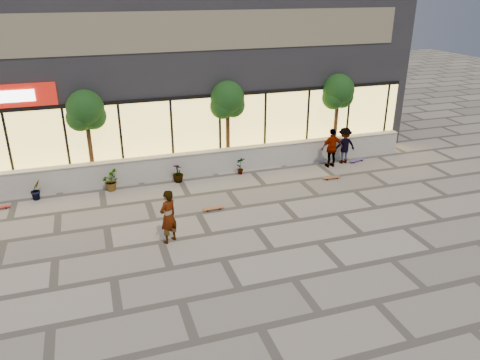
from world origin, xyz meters
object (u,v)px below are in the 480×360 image
object	(u,v)px
tree_mideast	(228,102)
skateboard_right_near	(332,177)
skater_right_near	(332,148)
skateboard_center	(213,208)
skater_center	(168,217)
tree_midwest	(86,113)
skateboard_right_far	(357,160)
skater_right_far	(344,145)
tree_east	(338,94)

from	to	relation	value
tree_mideast	skateboard_right_near	world-z (taller)	tree_mideast
tree_mideast	skateboard_right_near	bearing A→B (deg)	-38.93
skater_right_near	skateboard_right_near	distance (m)	1.73
skateboard_center	skater_center	bearing A→B (deg)	-141.29
tree_midwest	tree_mideast	size ratio (longest dim) A/B	1.00
skater_right_near	skateboard_center	distance (m)	6.92
skater_right_near	skateboard_right_far	xyz separation A→B (m)	(1.49, 0.18, -0.82)
skater_center	skateboard_right_far	world-z (taller)	skater_center
skater_right_far	tree_mideast	bearing A→B (deg)	-13.73
skater_right_near	skateboard_right_near	xyz separation A→B (m)	(-0.68, -1.36, -0.83)
skater_right_near	skateboard_center	bearing A→B (deg)	20.37
skater_right_far	skateboard_right_far	size ratio (longest dim) A/B	1.96
tree_midwest	skateboard_right_near	world-z (taller)	tree_midwest
tree_midwest	skateboard_right_near	xyz separation A→B (m)	(9.76, -3.03, -2.91)
tree_east	skateboard_center	distance (m)	9.06
tree_mideast	skateboard_right_far	world-z (taller)	tree_mideast
skateboard_center	skateboard_right_far	size ratio (longest dim) A/B	0.91
tree_mideast	skater_right_far	world-z (taller)	tree_mideast
skateboard_right_near	skater_right_near	bearing A→B (deg)	64.19
tree_east	skater_right_far	world-z (taller)	tree_east
skater_center	skateboard_right_far	distance (m)	10.86
skater_right_far	skateboard_center	world-z (taller)	skater_right_far
tree_midwest	skater_center	distance (m)	6.81
skater_right_near	skater_center	bearing A→B (deg)	25.72
skateboard_center	tree_midwest	bearing A→B (deg)	129.89
tree_east	skateboard_right_near	xyz separation A→B (m)	(-1.74, -3.03, -2.91)
tree_midwest	tree_mideast	world-z (taller)	same
tree_mideast	skateboard_right_near	distance (m)	5.64
skater_right_far	skateboard_right_near	distance (m)	2.34
skater_right_near	skater_right_far	bearing A→B (deg)	-163.26
skateboard_center	skater_right_far	bearing A→B (deg)	18.90
tree_mideast	skater_center	world-z (taller)	tree_mideast
tree_east	skateboard_right_near	distance (m)	4.55
tree_midwest	skateboard_right_far	world-z (taller)	tree_midwest
tree_midwest	skater_right_far	world-z (taller)	tree_midwest
tree_midwest	skater_right_far	bearing A→B (deg)	-7.10
tree_mideast	skateboard_right_far	bearing A→B (deg)	-14.19
tree_midwest	skateboard_right_near	distance (m)	10.62
skater_right_far	skateboard_right_near	size ratio (longest dim) A/B	2.15
tree_east	skateboard_right_far	world-z (taller)	tree_east
skater_right_near	skateboard_right_far	size ratio (longest dim) A/B	2.08
skateboard_right_near	skateboard_right_far	xyz separation A→B (m)	(2.18, 1.53, 0.01)
skater_right_near	skateboard_right_far	bearing A→B (deg)	-175.66
skateboard_right_near	skateboard_right_far	distance (m)	2.66
tree_east	skater_right_near	world-z (taller)	tree_east
tree_midwest	skater_right_far	size ratio (longest dim) A/B	2.29
skateboard_right_near	skateboard_center	bearing A→B (deg)	-166.06
skater_right_far	skateboard_right_far	world-z (taller)	skater_right_far
skater_center	skateboard_right_far	bearing A→B (deg)	171.48
tree_mideast	skateboard_right_near	xyz separation A→B (m)	(3.76, -3.03, -2.91)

